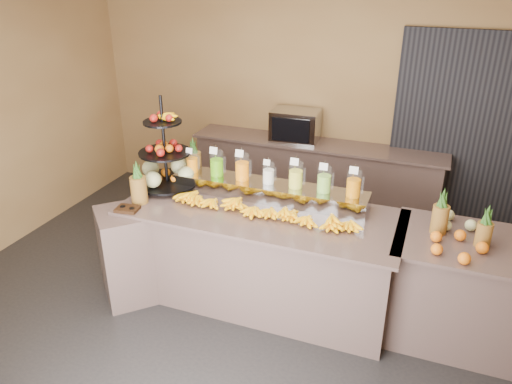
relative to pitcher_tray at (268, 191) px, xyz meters
The scene contains 20 objects.
ground 1.16m from the pitcher_tray, 87.41° to the right, with size 6.00×6.00×0.00m, color black.
room_envelope 0.92m from the pitcher_tray, 43.92° to the left, with size 6.04×5.02×2.82m.
buffet_counter 0.63m from the pitcher_tray, 105.55° to the right, with size 2.75×1.25×0.93m.
right_counter 1.82m from the pitcher_tray, ahead, with size 1.08×0.88×0.93m.
back_ledge 1.75m from the pitcher_tray, 89.10° to the left, with size 3.10×0.55×0.93m.
pitcher_tray is the anchor object (origin of this frame).
juice_pitcher_orange_a 0.80m from the pitcher_tray, behind, with size 0.11×0.11×0.27m.
juice_pitcher_green 0.55m from the pitcher_tray, behind, with size 0.13×0.13×0.32m.
juice_pitcher_orange_b 0.32m from the pitcher_tray, behind, with size 0.13×0.14×0.32m.
juice_pitcher_milk 0.16m from the pitcher_tray, 103.27° to the right, with size 0.11×0.11×0.26m.
juice_pitcher_lemon 0.32m from the pitcher_tray, ahead, with size 0.13×0.13×0.31m.
juice_pitcher_lime 0.55m from the pitcher_tray, ahead, with size 0.13×0.13×0.30m.
juice_pitcher_orange_c 0.80m from the pitcher_tray, ahead, with size 0.13×0.13×0.31m.
banana_heap 0.32m from the pitcher_tray, 79.90° to the right, with size 1.79×0.16×0.15m.
fruit_stand 0.99m from the pitcher_tray, behind, with size 0.72×0.72×0.90m.
condiment_caddy 1.28m from the pitcher_tray, 147.35° to the right, with size 0.20×0.15×0.03m, color black.
pineapple_left_a 1.18m from the pitcher_tray, 154.39° to the right, with size 0.15×0.15×0.41m.
pineapple_left_b 0.87m from the pitcher_tray, 169.43° to the left, with size 0.15×0.15×0.44m.
right_fruit_pile 1.68m from the pitcher_tray, ahead, with size 0.45×0.43×0.24m.
oven_warmer 1.69m from the pitcher_tray, 98.40° to the left, with size 0.57×0.40×0.38m, color gray.
Camera 1 is at (1.37, -3.38, 2.94)m, focal length 35.00 mm.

